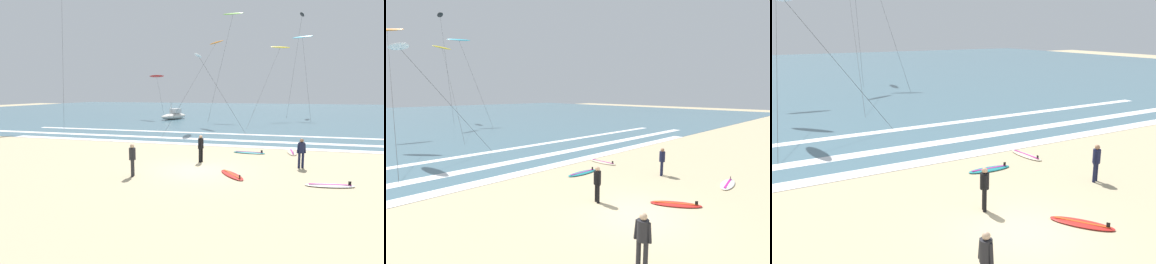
% 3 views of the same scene
% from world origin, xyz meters
% --- Properties ---
extents(ground_plane, '(160.00, 160.00, 0.00)m').
position_xyz_m(ground_plane, '(0.00, 0.00, 0.00)').
color(ground_plane, tan).
extents(ocean_surface, '(140.00, 90.00, 0.01)m').
position_xyz_m(ocean_surface, '(0.00, 52.41, 0.01)').
color(ocean_surface, '#476B7A').
rests_on(ocean_surface, ground).
extents(wave_foam_shoreline, '(38.35, 0.99, 0.01)m').
position_xyz_m(wave_foam_shoreline, '(0.11, 7.81, 0.01)').
color(wave_foam_shoreline, white).
rests_on(wave_foam_shoreline, ocean_surface).
extents(wave_foam_mid_break, '(49.48, 0.95, 0.01)m').
position_xyz_m(wave_foam_mid_break, '(-0.42, 10.53, 0.01)').
color(wave_foam_mid_break, white).
rests_on(wave_foam_mid_break, ocean_surface).
extents(wave_foam_outer_break, '(45.23, 0.76, 0.01)m').
position_xyz_m(wave_foam_outer_break, '(0.39, 14.51, 0.01)').
color(wave_foam_outer_break, white).
rests_on(wave_foam_outer_break, ocean_surface).
extents(surfer_mid_group, '(0.32, 0.50, 1.60)m').
position_xyz_m(surfer_mid_group, '(-0.27, 1.86, 0.96)').
color(surfer_mid_group, black).
rests_on(surfer_mid_group, ground).
extents(surfer_right_near, '(0.32, 0.52, 1.60)m').
position_xyz_m(surfer_right_near, '(-2.73, -2.01, 0.96)').
color(surfer_right_near, '#232328').
rests_on(surfer_right_near, ground).
extents(surfer_left_near, '(0.51, 0.32, 1.60)m').
position_xyz_m(surfer_left_near, '(5.27, 1.93, 0.96)').
color(surfer_left_near, '#141938').
rests_on(surfer_left_near, ground).
extents(surfboard_near_water, '(1.68, 2.07, 0.25)m').
position_xyz_m(surfboard_near_water, '(1.91, -0.64, 0.05)').
color(surfboard_near_water, red).
rests_on(surfboard_near_water, ground).
extents(surfboard_foreground_flat, '(2.12, 0.68, 0.25)m').
position_xyz_m(surfboard_foreground_flat, '(2.23, 5.32, 0.05)').
color(surfboard_foreground_flat, teal).
rests_on(surfboard_foreground_flat, ground).
extents(surfboard_left_pile, '(0.72, 2.13, 0.25)m').
position_xyz_m(surfboard_left_pile, '(4.99, 6.16, 0.05)').
color(surfboard_left_pile, beige).
rests_on(surfboard_left_pile, ground).
extents(surfboard_right_spare, '(2.17, 0.92, 0.25)m').
position_xyz_m(surfboard_right_spare, '(6.27, -1.27, 0.05)').
color(surfboard_right_spare, silver).
rests_on(surfboard_right_spare, ground).
extents(kite_cyan_low_near, '(3.23, 8.52, 12.64)m').
position_xyz_m(kite_cyan_low_near, '(7.23, 36.40, 12.34)').
color(kite_cyan_low_near, '#23A8C6').
rests_on(kite_cyan_low_near, ground).
extents(kite_black_high_left, '(2.84, 11.52, 17.84)m').
position_xyz_m(kite_black_high_left, '(7.53, 44.78, 17.46)').
color(kite_black_high_left, black).
rests_on(kite_black_high_left, ground).
extents(kite_orange_mid_center, '(3.70, 14.71, 10.39)m').
position_xyz_m(kite_orange_mid_center, '(-3.69, 23.67, 10.09)').
color(kite_orange_mid_center, orange).
rests_on(kite_orange_mid_center, ground).
extents(kite_yellow_far_right, '(4.92, 15.97, 10.90)m').
position_xyz_m(kite_yellow_far_right, '(3.99, 33.87, 10.59)').
color(kite_yellow_far_right, yellow).
rests_on(kite_yellow_far_right, ground).
extents(kite_white_distant_low, '(6.05, 4.05, 8.09)m').
position_xyz_m(kite_white_distant_low, '(-4.25, 16.87, 7.83)').
color(kite_white_distant_low, white).
rests_on(kite_white_distant_low, ground).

